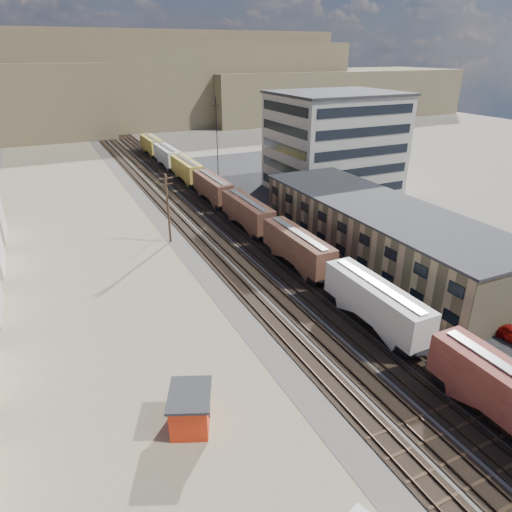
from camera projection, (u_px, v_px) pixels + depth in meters
name	position (u px, v px, depth m)	size (l,w,h in m)	color
ground	(431.00, 413.00, 34.89)	(300.00, 300.00, 0.00)	#6B6356
ballast_bed	(207.00, 217.00, 75.98)	(18.00, 200.00, 0.06)	#4C4742
dirt_yard	(90.00, 261.00, 59.91)	(24.00, 180.00, 0.03)	#85745B
asphalt_lot	(370.00, 225.00, 72.30)	(26.00, 120.00, 0.04)	#232326
rail_tracks	(204.00, 217.00, 75.73)	(11.40, 200.00, 0.24)	black
freight_train	(229.00, 198.00, 76.11)	(3.00, 119.74, 4.46)	black
warehouse	(379.00, 231.00, 59.82)	(12.40, 40.40, 7.25)	tan
office_tower	(334.00, 142.00, 87.23)	(22.60, 18.60, 18.45)	#9E998E
utility_pole_north	(168.00, 207.00, 63.89)	(2.20, 0.32, 10.00)	#382619
radio_mast	(217.00, 148.00, 82.81)	(1.20, 0.16, 18.00)	black
hills_north	(96.00, 84.00, 167.19)	(265.00, 80.00, 32.00)	brown
maintenance_shed	(190.00, 409.00, 33.27)	(4.36, 4.83, 2.89)	red
parked_car_white	(498.00, 294.00, 50.36)	(1.59, 4.57, 1.51)	silver
parked_car_blue	(319.00, 190.00, 88.05)	(2.32, 5.04, 1.40)	navy
parked_car_far	(320.00, 186.00, 90.31)	(1.77, 4.40, 1.50)	white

